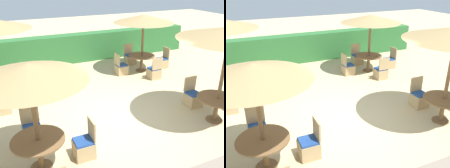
{
  "view_description": "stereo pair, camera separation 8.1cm",
  "coord_description": "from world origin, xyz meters",
  "views": [
    {
      "loc": [
        -2.88,
        -5.67,
        3.9
      ],
      "look_at": [
        0.0,
        0.6,
        0.9
      ],
      "focal_mm": 40.0,
      "sensor_mm": 36.0,
      "label": 1
    },
    {
      "loc": [
        -2.81,
        -5.7,
        3.9
      ],
      "look_at": [
        0.0,
        0.6,
        0.9
      ],
      "focal_mm": 40.0,
      "sensor_mm": 36.0,
      "label": 2
    }
  ],
  "objects": [
    {
      "name": "patio_chair_back_right_west",
      "position": [
        1.65,
        3.28,
        0.26
      ],
      "size": [
        0.46,
        0.46,
        0.93
      ],
      "rotation": [
        0.0,
        0.0,
        -1.57
      ],
      "color": "tan",
      "rests_on": "ground_plane"
    },
    {
      "name": "round_table_back_right",
      "position": [
        2.67,
        3.3,
        0.58
      ],
      "size": [
        1.14,
        1.14,
        0.72
      ],
      "color": "brown",
      "rests_on": "ground_plane"
    },
    {
      "name": "patio_chair_back_right_east",
      "position": [
        3.75,
        3.26,
        0.26
      ],
      "size": [
        0.46,
        0.46,
        0.93
      ],
      "rotation": [
        0.0,
        0.0,
        1.57
      ],
      "color": "tan",
      "rests_on": "ground_plane"
    },
    {
      "name": "parasol_back_right",
      "position": [
        2.67,
        3.3,
        2.27
      ],
      "size": [
        2.5,
        2.5,
        2.45
      ],
      "color": "brown",
      "rests_on": "ground_plane"
    },
    {
      "name": "patio_chair_front_right_north",
      "position": [
        2.52,
        -0.18,
        0.26
      ],
      "size": [
        0.46,
        0.46,
        0.93
      ],
      "rotation": [
        0.0,
        0.0,
        3.14
      ],
      "color": "tan",
      "rests_on": "ground_plane"
    },
    {
      "name": "round_table_front_left",
      "position": [
        -2.48,
        -1.08,
        0.6
      ],
      "size": [
        1.13,
        1.13,
        0.75
      ],
      "color": "brown",
      "rests_on": "ground_plane"
    },
    {
      "name": "parasol_front_left",
      "position": [
        -2.48,
        -1.08,
        2.25
      ],
      "size": [
        2.29,
        2.29,
        2.43
      ],
      "color": "brown",
      "rests_on": "ground_plane"
    },
    {
      "name": "patio_chair_front_left_east",
      "position": [
        -1.49,
        -1.11,
        0.26
      ],
      "size": [
        0.46,
        0.46,
        0.93
      ],
      "rotation": [
        0.0,
        0.0,
        1.57
      ],
      "color": "tan",
      "rests_on": "ground_plane"
    },
    {
      "name": "ground_plane",
      "position": [
        0.0,
        0.0,
        0.0
      ],
      "size": [
        40.0,
        40.0,
        0.0
      ],
      "primitive_type": "plane",
      "color": "#C6B284"
    },
    {
      "name": "patio_chair_back_left_south",
      "position": [
        -3.1,
        1.86,
        0.26
      ],
      "size": [
        0.46,
        0.46,
        0.93
      ],
      "color": "tan",
      "rests_on": "ground_plane"
    },
    {
      "name": "hedge_row",
      "position": [
        0.0,
        5.83,
        0.67
      ],
      "size": [
        13.0,
        0.7,
        1.34
      ],
      "primitive_type": "cube",
      "color": "#2D6B33",
      "rests_on": "ground_plane"
    },
    {
      "name": "patio_chair_back_right_north",
      "position": [
        2.68,
        4.38,
        0.26
      ],
      "size": [
        0.46,
        0.46,
        0.93
      ],
      "rotation": [
        0.0,
        0.0,
        3.14
      ],
      "color": "tan",
      "rests_on": "ground_plane"
    },
    {
      "name": "patio_chair_front_left_north",
      "position": [
        -2.5,
        -0.03,
        0.26
      ],
      "size": [
        0.46,
        0.46,
        0.93
      ],
      "rotation": [
        0.0,
        0.0,
        3.14
      ],
      "color": "tan",
      "rests_on": "ground_plane"
    },
    {
      "name": "round_table_back_left",
      "position": [
        -3.06,
        2.89,
        0.55
      ],
      "size": [
        1.06,
        1.06,
        0.7
      ],
      "color": "brown",
      "rests_on": "ground_plane"
    },
    {
      "name": "patio_chair_back_left_east",
      "position": [
        -2.05,
        2.85,
        0.26
      ],
      "size": [
        0.46,
        0.46,
        0.93
      ],
      "rotation": [
        0.0,
        0.0,
        1.57
      ],
      "color": "tan",
      "rests_on": "ground_plane"
    },
    {
      "name": "round_table_front_right",
      "position": [
        2.48,
        -1.2,
        0.59
      ],
      "size": [
        1.15,
        1.15,
        0.73
      ],
      "color": "brown",
      "rests_on": "ground_plane"
    },
    {
      "name": "patio_chair_back_right_south",
      "position": [
        2.68,
        2.3,
        0.26
      ],
      "size": [
        0.46,
        0.46,
        0.93
      ],
      "color": "tan",
      "rests_on": "ground_plane"
    }
  ]
}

